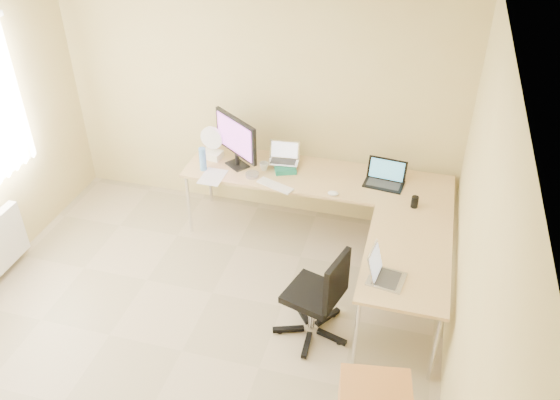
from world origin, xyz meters
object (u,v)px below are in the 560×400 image
(water_bottle, at_px, (203,159))
(keyboard, at_px, (275,186))
(monitor, at_px, (236,142))
(desk_fan, at_px, (214,141))
(desk_main, at_px, (316,206))
(laptop_center, at_px, (283,154))
(laptop_return, at_px, (388,269))
(laptop_black, at_px, (385,174))
(office_chair, at_px, (313,288))
(desk_return, at_px, (402,288))
(mug, at_px, (264,166))

(water_bottle, bearing_deg, keyboard, -8.11)
(monitor, relative_size, desk_fan, 2.07)
(desk_main, distance_m, laptop_center, 0.64)
(laptop_return, bearing_deg, laptop_black, 16.07)
(laptop_return, xyz_separation_m, office_chair, (-0.57, 0.00, -0.34))
(desk_main, xyz_separation_m, desk_return, (0.98, -1.00, 0.00))
(laptop_center, bearing_deg, desk_main, -19.17)
(desk_main, relative_size, water_bottle, 10.89)
(desk_fan, bearing_deg, desk_main, -0.75)
(laptop_center, bearing_deg, laptop_black, -10.15)
(keyboard, bearing_deg, desk_return, -6.62)
(mug, height_order, office_chair, office_chair)
(mug, bearing_deg, desk_main, 3.63)
(desk_fan, bearing_deg, laptop_return, -31.07)
(laptop_black, bearing_deg, desk_fan, -177.76)
(monitor, xyz_separation_m, desk_fan, (-0.30, 0.16, -0.12))
(desk_return, height_order, monitor, monitor)
(laptop_center, xyz_separation_m, desk_fan, (-0.76, 0.04, 0.01))
(desk_fan, bearing_deg, laptop_black, 1.88)
(mug, relative_size, desk_fan, 0.29)
(laptop_center, distance_m, water_bottle, 0.81)
(desk_main, relative_size, office_chair, 2.94)
(laptop_center, distance_m, desk_fan, 0.76)
(mug, relative_size, laptop_return, 0.28)
(laptop_center, height_order, keyboard, laptop_center)
(laptop_return, bearing_deg, mug, 54.76)
(monitor, bearing_deg, laptop_return, -2.06)
(mug, bearing_deg, desk_fan, 164.30)
(keyboard, xyz_separation_m, water_bottle, (-0.78, 0.11, 0.11))
(monitor, distance_m, keyboard, 0.61)
(desk_main, xyz_separation_m, laptop_black, (0.66, 0.01, 0.48))
(water_bottle, relative_size, desk_fan, 0.79)
(laptop_black, distance_m, office_chair, 1.45)
(laptop_black, relative_size, water_bottle, 1.54)
(desk_main, height_order, keyboard, keyboard)
(desk_return, distance_m, desk_fan, 2.44)
(keyboard, distance_m, office_chair, 1.24)
(desk_fan, bearing_deg, laptop_center, 2.73)
(laptop_return, bearing_deg, laptop_center, 48.47)
(monitor, xyz_separation_m, laptop_center, (0.45, 0.11, -0.13))
(keyboard, distance_m, laptop_return, 1.59)
(monitor, height_order, mug, monitor)
(laptop_black, xyz_separation_m, laptop_return, (0.18, -1.36, -0.01))
(monitor, height_order, office_chair, monitor)
(desk_fan, distance_m, office_chair, 2.07)
(desk_return, xyz_separation_m, office_chair, (-0.71, -0.35, 0.14))
(monitor, distance_m, desk_fan, 0.36)
(water_bottle, bearing_deg, desk_main, 9.40)
(desk_main, distance_m, desk_return, 1.40)
(desk_return, height_order, office_chair, office_chair)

